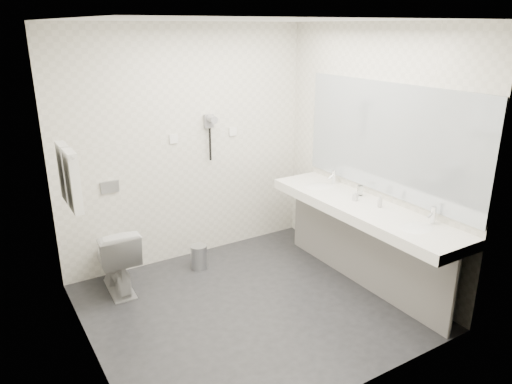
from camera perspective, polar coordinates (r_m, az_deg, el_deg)
floor at (r=4.59m, az=-0.63°, el=-13.36°), size 2.80×2.80×0.00m
ceiling at (r=3.87m, az=-0.77°, el=19.66°), size 2.80×2.80×0.00m
wall_back at (r=5.18m, az=-8.15°, el=5.36°), size 2.80×0.00×2.80m
wall_front at (r=3.08m, az=11.87°, el=-4.48°), size 2.80×0.00×2.80m
wall_left at (r=3.58m, az=-20.27°, el=-1.90°), size 0.00×2.60×2.60m
wall_right at (r=4.90m, az=13.54°, el=4.23°), size 0.00×2.60×2.60m
vanity_counter at (r=4.71m, az=12.43°, el=-2.03°), size 0.55×2.20×0.10m
vanity_panel at (r=4.89m, az=12.29°, el=-6.62°), size 0.03×2.15×0.75m
vanity_post_near at (r=4.33m, az=22.24°, el=-11.31°), size 0.06×0.06×0.75m
vanity_post_far at (r=5.63m, az=5.26°, el=-2.74°), size 0.06×0.06×0.75m
mirror at (r=4.71m, az=15.30°, el=6.00°), size 0.02×2.20×1.05m
basin_near at (r=4.29m, az=18.43°, el=-4.20°), size 0.40×0.31×0.05m
basin_far at (r=5.15m, az=7.50°, el=0.53°), size 0.40×0.31×0.05m
faucet_near at (r=4.41m, az=20.21°, el=-2.55°), size 0.04×0.04×0.15m
faucet_far at (r=5.25m, az=9.21°, el=1.81°), size 0.04×0.04×0.15m
soap_bottle_a at (r=4.77m, az=11.66°, el=-0.45°), size 0.06×0.06×0.10m
soap_bottle_c at (r=4.65m, az=14.43°, el=-1.04°), size 0.06×0.06×0.12m
glass_left at (r=4.93m, az=12.18°, el=0.18°), size 0.07×0.07×0.10m
toilet at (r=4.88m, az=-16.22°, el=-7.51°), size 0.41×0.69×0.68m
flush_plate at (r=4.98m, az=-16.88°, el=0.58°), size 0.18×0.02×0.12m
pedal_bin at (r=5.22m, az=-6.74°, el=-7.68°), size 0.20×0.20×0.25m
bin_lid at (r=5.16m, az=-6.80°, el=-6.39°), size 0.18×0.18×0.02m
towel_rail at (r=4.03m, az=-21.73°, el=4.65°), size 0.02×0.62×0.02m
towel_near at (r=3.95m, az=-20.82°, el=1.18°), size 0.07×0.24×0.48m
towel_far at (r=4.22m, az=-21.60°, el=2.17°), size 0.07×0.24×0.48m
dryer_cradle at (r=5.20m, az=-5.60°, el=8.34°), size 0.10×0.04×0.14m
dryer_barrel at (r=5.13m, az=-5.26°, el=8.55°), size 0.08×0.14×0.08m
dryer_cord at (r=5.24m, az=-5.44°, el=5.63°), size 0.02×0.02×0.35m
switch_plate_a at (r=5.09m, az=-9.70°, el=6.20°), size 0.09×0.02×0.09m
switch_plate_b at (r=5.38m, az=-2.75°, el=7.15°), size 0.09×0.02×0.09m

